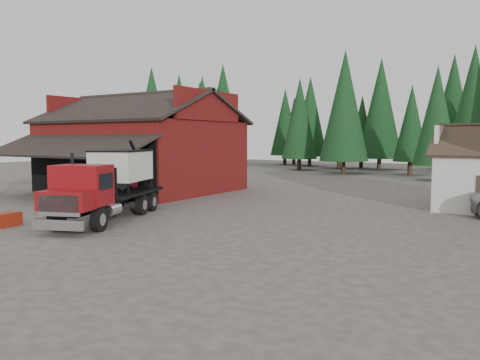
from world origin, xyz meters
The scene contains 8 objects.
ground centered at (0.00, 0.00, 0.00)m, with size 120.00×120.00×0.00m, color #464037.
red_barn centered at (-11.00, 9.90, 2.69)m, with size 12.80×13.63×7.18m.
conifer_backdrop centered at (0.00, 42.00, 0.00)m, with size 76.00×16.00×16.00m, color black, non-canonical shape.
near_pine_a centered at (-22.00, 28.00, 6.39)m, with size 4.40×4.40×11.40m.
near_pine_b centered at (6.00, 30.00, 5.89)m, with size 3.96×3.96×10.40m.
near_pine_d centered at (-4.00, 34.00, 7.39)m, with size 5.28×5.28×13.40m.
feed_truck centered at (-3.50, -0.24, 1.75)m, with size 4.96×8.56×3.75m.
equip_box centered at (-6.00, -3.79, 0.30)m, with size 0.70×1.10×0.60m, color maroon.
Camera 1 is at (13.12, -15.54, 3.77)m, focal length 35.00 mm.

